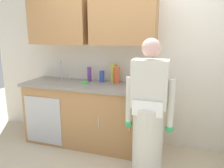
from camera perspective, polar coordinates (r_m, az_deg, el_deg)
The scene contains 12 objects.
kitchen_wall_with_uppers at distance 3.30m, azimuth 2.24°, elevation 9.77°, with size 4.80×0.44×2.70m.
counter_cabinet at distance 3.39m, azimuth -6.15°, elevation -8.04°, with size 1.90×0.62×0.90m.
countertop at distance 3.25m, azimuth -6.29°, elevation -0.28°, with size 1.96×0.66×0.04m, color gray.
sink at distance 3.47m, azimuth -13.59°, elevation 0.42°, with size 0.50×0.36×0.35m.
person_at_sink at distance 2.51m, azimuth 9.39°, elevation -9.99°, with size 0.55×0.34×1.62m.
bottle_water_tall at distance 3.23m, azimuth 1.27°, elevation 2.33°, with size 0.08×0.08×0.25m, color #E05933.
bottle_cleaner_spray at distance 3.32m, azimuth 0.25°, elevation 2.92°, with size 0.08×0.08×0.28m, color #D8D14C.
bottle_water_short at distance 3.16m, azimuth 6.31°, elevation 1.40°, with size 0.06×0.06×0.18m, color #D8D14C.
bottle_soap at distance 3.37m, azimuth -5.89°, elevation 2.53°, with size 0.06×0.06×0.22m, color #66388C.
bottle_dish_liquid at distance 3.33m, azimuth -2.64°, elevation 1.99°, with size 0.07×0.07×0.17m, color #334CB2.
cup_by_sink at distance 2.95m, azimuth 6.33°, elevation -0.30°, with size 0.08×0.08×0.09m, color white.
sponge at distance 3.26m, azimuth -7.04°, elevation 0.38°, with size 0.11×0.07×0.03m, color #4CBF4C.
Camera 1 is at (0.76, -2.17, 1.67)m, focal length 35.19 mm.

